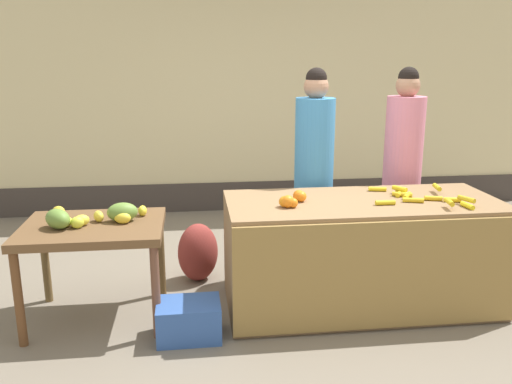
{
  "coord_description": "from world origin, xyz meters",
  "views": [
    {
      "loc": [
        -0.75,
        -3.72,
        1.9
      ],
      "look_at": [
        -0.28,
        0.15,
        0.9
      ],
      "focal_mm": 36.98,
      "sensor_mm": 36.0,
      "label": 1
    }
  ],
  "objects_px": {
    "produce_crate": "(189,320)",
    "produce_sack": "(198,252)",
    "vendor_woman_blue_shirt": "(314,173)",
    "vendor_woman_pink_shirt": "(402,169)"
  },
  "relations": [
    {
      "from": "produce_crate",
      "to": "produce_sack",
      "type": "distance_m",
      "value": 0.99
    },
    {
      "from": "produce_crate",
      "to": "vendor_woman_blue_shirt",
      "type": "bearing_deg",
      "value": 43.48
    },
    {
      "from": "vendor_woman_blue_shirt",
      "to": "produce_sack",
      "type": "bearing_deg",
      "value": -175.72
    },
    {
      "from": "vendor_woman_blue_shirt",
      "to": "vendor_woman_pink_shirt",
      "type": "bearing_deg",
      "value": 3.5
    },
    {
      "from": "vendor_woman_pink_shirt",
      "to": "produce_crate",
      "type": "xyz_separation_m",
      "value": [
        -1.94,
        -1.1,
        -0.79
      ]
    },
    {
      "from": "produce_crate",
      "to": "produce_sack",
      "type": "xyz_separation_m",
      "value": [
        0.08,
        0.98,
        0.13
      ]
    },
    {
      "from": "vendor_woman_pink_shirt",
      "to": "produce_sack",
      "type": "height_order",
      "value": "vendor_woman_pink_shirt"
    },
    {
      "from": "produce_crate",
      "to": "vendor_woman_pink_shirt",
      "type": "bearing_deg",
      "value": 29.66
    },
    {
      "from": "vendor_woman_pink_shirt",
      "to": "produce_crate",
      "type": "distance_m",
      "value": 2.36
    },
    {
      "from": "vendor_woman_blue_shirt",
      "to": "produce_sack",
      "type": "relative_size",
      "value": 3.54
    }
  ]
}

